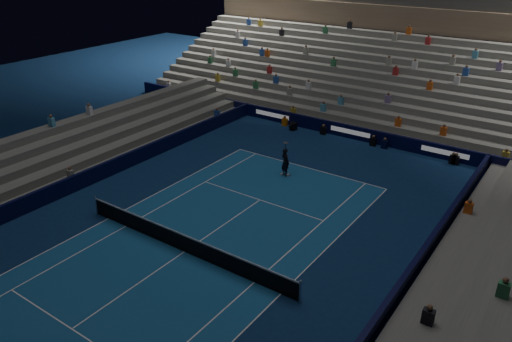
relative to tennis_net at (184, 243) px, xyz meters
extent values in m
plane|color=#0C2249|center=(0.00, 0.00, -0.50)|extent=(90.00, 90.00, 0.00)
cube|color=#184E84|center=(0.00, 0.00, -0.50)|extent=(10.97, 23.77, 0.01)
cube|color=black|center=(0.00, 18.50, 0.00)|extent=(44.00, 0.25, 1.00)
cube|color=black|center=(9.70, 0.00, 0.00)|extent=(0.25, 37.00, 1.00)
cube|color=black|center=(-9.70, 0.00, 0.00)|extent=(0.25, 37.00, 1.00)
cube|color=slate|center=(0.00, 19.50, -0.25)|extent=(44.00, 1.00, 0.50)
cube|color=slate|center=(0.00, 20.50, 0.00)|extent=(44.00, 1.00, 1.00)
cube|color=slate|center=(0.00, 21.50, 0.25)|extent=(44.00, 1.00, 1.50)
cube|color=slate|center=(0.00, 22.50, 0.50)|extent=(44.00, 1.00, 2.00)
cube|color=slate|center=(0.00, 23.50, 0.75)|extent=(44.00, 1.00, 2.50)
cube|color=slate|center=(0.00, 24.50, 1.00)|extent=(44.00, 1.00, 3.00)
cube|color=slate|center=(0.00, 25.50, 1.25)|extent=(44.00, 1.00, 3.50)
cube|color=slate|center=(0.00, 26.50, 1.50)|extent=(44.00, 1.00, 4.00)
cube|color=slate|center=(0.00, 27.50, 1.75)|extent=(44.00, 1.00, 4.50)
cube|color=slate|center=(0.00, 28.50, 2.00)|extent=(44.00, 1.00, 5.00)
cube|color=slate|center=(0.00, 29.50, 2.25)|extent=(44.00, 1.00, 5.50)
cube|color=slate|center=(0.00, 30.50, 2.50)|extent=(44.00, 1.00, 6.00)
cube|color=#80694F|center=(0.00, 31.60, 6.60)|extent=(44.00, 0.60, 2.20)
cube|color=slate|center=(10.50, 0.00, -0.25)|extent=(1.00, 37.00, 0.50)
cube|color=slate|center=(-10.50, 0.00, -0.25)|extent=(1.00, 37.00, 0.50)
cube|color=slate|center=(-11.50, 0.00, 0.00)|extent=(1.00, 37.00, 1.00)
cube|color=slate|center=(-12.50, 0.00, 0.25)|extent=(1.00, 37.00, 1.50)
cube|color=slate|center=(-13.50, 0.00, 0.50)|extent=(1.00, 37.00, 2.00)
cube|color=slate|center=(-14.50, 0.00, 0.75)|extent=(1.00, 37.00, 2.50)
cylinder|color=#B2B2B7|center=(-6.40, 0.00, 0.05)|extent=(0.10, 0.10, 1.10)
cylinder|color=#B2B2B7|center=(6.40, 0.00, 0.05)|extent=(0.10, 0.10, 1.10)
cube|color=black|center=(0.00, 0.00, -0.05)|extent=(12.80, 0.03, 0.90)
cube|color=white|center=(0.00, 0.00, 0.44)|extent=(12.80, 0.04, 0.08)
imported|color=black|center=(-0.59, 10.06, 0.42)|extent=(0.79, 0.66, 1.85)
cube|color=black|center=(-4.47, 17.54, -0.21)|extent=(0.44, 0.54, 0.59)
cylinder|color=black|center=(-4.47, 17.09, -0.04)|extent=(0.16, 0.35, 0.16)
camera|label=1|loc=(14.28, -14.45, 13.09)|focal=34.89mm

